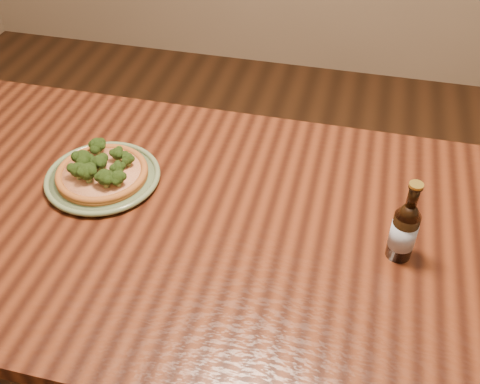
% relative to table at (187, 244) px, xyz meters
% --- Properties ---
extents(table, '(1.60, 0.90, 0.75)m').
position_rel_table_xyz_m(table, '(0.00, 0.00, 0.00)').
color(table, '#4E2210').
rests_on(table, ground).
extents(plate, '(0.28, 0.28, 0.02)m').
position_rel_table_xyz_m(plate, '(-0.23, 0.07, 0.10)').
color(plate, '#5E724F').
rests_on(plate, table).
extents(pizza, '(0.22, 0.22, 0.07)m').
position_rel_table_xyz_m(pizza, '(-0.23, 0.07, 0.12)').
color(pizza, '#A05C24').
rests_on(pizza, plate).
extents(beer_bottle, '(0.05, 0.05, 0.20)m').
position_rel_table_xyz_m(beer_bottle, '(0.48, -0.00, 0.17)').
color(beer_bottle, black).
rests_on(beer_bottle, table).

